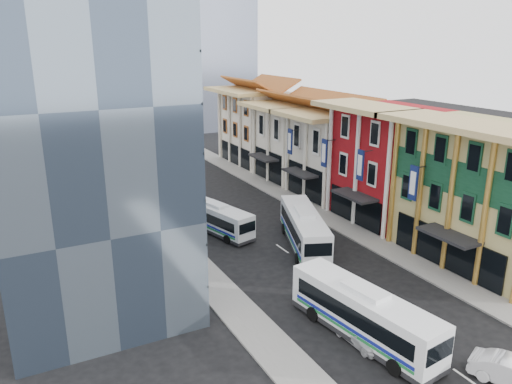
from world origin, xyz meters
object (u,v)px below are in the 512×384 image
bus_right (304,228)px  sedan_left (360,333)px  bus_left_near (364,313)px  office_tower (65,89)px  bus_left_far (216,217)px  shophouse_tan (486,195)px

bus_right → sedan_left: bus_right is taller
bus_left_near → sedan_left: size_ratio=2.72×
bus_right → sedan_left: size_ratio=2.74×
office_tower → bus_left_near: 27.06m
bus_left_near → sedan_left: (-0.50, -0.32, -1.11)m
sedan_left → office_tower: bearing=124.4°
bus_left_far → sedan_left: bearing=-103.1°
bus_right → sedan_left: (-5.21, -14.63, -1.13)m
bus_left_far → bus_right: bearing=-66.2°
bus_left_near → sedan_left: bearing=-154.5°
bus_left_near → bus_left_far: bearing=85.5°
bus_left_far → sedan_left: bus_left_far is taller
office_tower → bus_right: bearing=-13.4°
bus_left_far → bus_left_near: bearing=-101.7°
shophouse_tan → sedan_left: bearing=-163.3°
shophouse_tan → bus_left_near: (-16.71, -4.83, -4.18)m
bus_left_near → bus_left_far: (-1.06, 21.60, -0.28)m
shophouse_tan → bus_left_near: 17.89m
bus_right → sedan_left: bearing=-88.3°
office_tower → bus_left_far: office_tower is taller
office_tower → sedan_left: size_ratio=7.17×
bus_right → sedan_left: 15.57m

